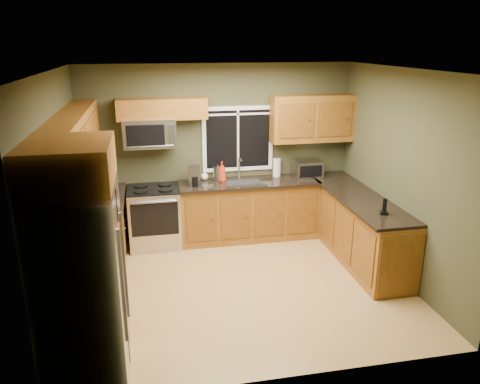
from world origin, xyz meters
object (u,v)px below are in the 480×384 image
object	(u,v)px
toaster_oven	(308,169)
paper_towel_roll	(277,167)
range	(155,217)
coffee_maker	(194,176)
refrigerator	(82,285)
kettle	(218,173)
cordless_phone	(384,209)
soap_bottle_a	(222,172)
soap_bottle_c	(204,175)
microwave	(150,133)

from	to	relation	value
toaster_oven	paper_towel_roll	xyz separation A→B (m)	(-0.47, 0.13, 0.01)
range	toaster_oven	size ratio (longest dim) A/B	2.12
coffee_maker	refrigerator	bearing A→B (deg)	-115.46
kettle	cordless_phone	xyz separation A→B (m)	(1.82, -1.86, -0.06)
paper_towel_roll	soap_bottle_a	distance (m)	0.91
refrigerator	range	world-z (taller)	refrigerator
toaster_oven	kettle	distance (m)	1.43
toaster_oven	cordless_phone	xyz separation A→B (m)	(0.39, -1.80, -0.07)
range	paper_towel_roll	world-z (taller)	paper_towel_roll
soap_bottle_c	cordless_phone	bearing A→B (deg)	-43.97
coffee_maker	cordless_phone	distance (m)	2.78
microwave	coffee_maker	distance (m)	0.91
microwave	toaster_oven	bearing A→B (deg)	-1.39
microwave	soap_bottle_c	distance (m)	1.08
refrigerator	microwave	xyz separation A→B (m)	(0.69, 2.91, 0.83)
refrigerator	soap_bottle_c	world-z (taller)	refrigerator
refrigerator	toaster_oven	xyz separation A→B (m)	(3.12, 2.85, 0.17)
cordless_phone	microwave	bearing A→B (deg)	146.67
range	kettle	world-z (taller)	kettle
cordless_phone	refrigerator	bearing A→B (deg)	-163.35
range	paper_towel_roll	distance (m)	2.07
range	soap_bottle_a	distance (m)	1.23
range	microwave	bearing A→B (deg)	90.02
kettle	cordless_phone	bearing A→B (deg)	-45.61
microwave	kettle	distance (m)	1.20
paper_towel_roll	soap_bottle_a	size ratio (longest dim) A/B	1.03
paper_towel_roll	coffee_maker	bearing A→B (deg)	-170.31
refrigerator	paper_towel_roll	world-z (taller)	refrigerator
range	microwave	size ratio (longest dim) A/B	1.23
paper_towel_roll	kettle	bearing A→B (deg)	-175.88
range	paper_towel_roll	xyz separation A→B (m)	(1.96, 0.21, 0.62)
microwave	soap_bottle_a	size ratio (longest dim) A/B	2.45
refrigerator	range	xyz separation A→B (m)	(0.69, 2.77, -0.43)
kettle	range	bearing A→B (deg)	-171.96
microwave	toaster_oven	xyz separation A→B (m)	(2.43, -0.06, -0.66)
soap_bottle_c	microwave	bearing A→B (deg)	-173.28
microwave	toaster_oven	size ratio (longest dim) A/B	1.72
soap_bottle_c	range	bearing A→B (deg)	-163.93
refrigerator	cordless_phone	bearing A→B (deg)	16.65
soap_bottle_a	microwave	bearing A→B (deg)	177.61
paper_towel_roll	soap_bottle_c	distance (m)	1.16
refrigerator	kettle	world-z (taller)	refrigerator
toaster_oven	coffee_maker	xyz separation A→B (m)	(-1.81, -0.10, 0.00)
refrigerator	toaster_oven	world-z (taller)	refrigerator
kettle	soap_bottle_c	bearing A→B (deg)	155.96
coffee_maker	paper_towel_roll	distance (m)	1.36
coffee_maker	soap_bottle_a	size ratio (longest dim) A/B	0.93
range	kettle	size ratio (longest dim) A/B	3.58
toaster_oven	cordless_phone	bearing A→B (deg)	-77.80
soap_bottle_a	cordless_phone	bearing A→B (deg)	-45.76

